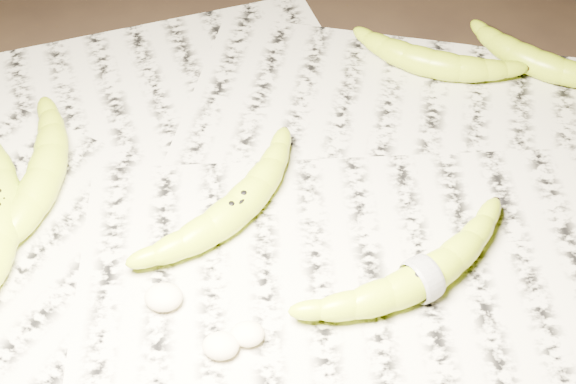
{
  "coord_description": "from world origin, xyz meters",
  "views": [
    {
      "loc": [
        0.03,
        -0.52,
        0.62
      ],
      "look_at": [
        0.02,
        -0.01,
        0.05
      ],
      "focal_mm": 50.0,
      "sensor_mm": 36.0,
      "label": 1
    }
  ],
  "objects_px": {
    "banana_left_b": "(42,177)",
    "banana_taped": "(422,277)",
    "banana_center": "(237,206)",
    "banana_left_a": "(0,209)",
    "banana_upper_a": "(432,61)",
    "banana_upper_b": "(538,61)"
  },
  "relations": [
    {
      "from": "banana_left_b",
      "to": "banana_taped",
      "type": "height_order",
      "value": "banana_left_b"
    },
    {
      "from": "banana_center",
      "to": "banana_left_b",
      "type": "bearing_deg",
      "value": 118.71
    },
    {
      "from": "banana_left_a",
      "to": "banana_left_b",
      "type": "height_order",
      "value": "banana_left_a"
    },
    {
      "from": "banana_left_b",
      "to": "banana_upper_a",
      "type": "height_order",
      "value": "banana_left_b"
    },
    {
      "from": "banana_left_b",
      "to": "banana_center",
      "type": "distance_m",
      "value": 0.2
    },
    {
      "from": "banana_upper_a",
      "to": "banana_upper_b",
      "type": "xyz_separation_m",
      "value": [
        0.12,
        0.0,
        -0.0
      ]
    },
    {
      "from": "banana_upper_a",
      "to": "banana_upper_b",
      "type": "distance_m",
      "value": 0.12
    },
    {
      "from": "banana_left_a",
      "to": "banana_upper_b",
      "type": "distance_m",
      "value": 0.61
    },
    {
      "from": "banana_upper_b",
      "to": "banana_taped",
      "type": "bearing_deg",
      "value": -83.53
    },
    {
      "from": "banana_left_b",
      "to": "banana_taped",
      "type": "relative_size",
      "value": 0.95
    },
    {
      "from": "banana_left_b",
      "to": "banana_upper_a",
      "type": "distance_m",
      "value": 0.46
    },
    {
      "from": "banana_left_a",
      "to": "banana_left_b",
      "type": "relative_size",
      "value": 1.19
    },
    {
      "from": "banana_left_a",
      "to": "banana_taped",
      "type": "bearing_deg",
      "value": -112.98
    },
    {
      "from": "banana_left_b",
      "to": "banana_upper_b",
      "type": "distance_m",
      "value": 0.57
    },
    {
      "from": "banana_center",
      "to": "banana_upper_a",
      "type": "height_order",
      "value": "banana_center"
    },
    {
      "from": "banana_center",
      "to": "banana_upper_b",
      "type": "relative_size",
      "value": 1.2
    },
    {
      "from": "banana_left_a",
      "to": "banana_center",
      "type": "height_order",
      "value": "banana_left_a"
    },
    {
      "from": "banana_center",
      "to": "banana_taped",
      "type": "bearing_deg",
      "value": -76.76
    },
    {
      "from": "banana_upper_a",
      "to": "banana_center",
      "type": "bearing_deg",
      "value": -113.59
    },
    {
      "from": "banana_left_b",
      "to": "banana_left_a",
      "type": "bearing_deg",
      "value": 149.71
    },
    {
      "from": "banana_left_b",
      "to": "banana_taped",
      "type": "bearing_deg",
      "value": -102.4
    },
    {
      "from": "banana_left_b",
      "to": "banana_center",
      "type": "bearing_deg",
      "value": -94.85
    }
  ]
}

